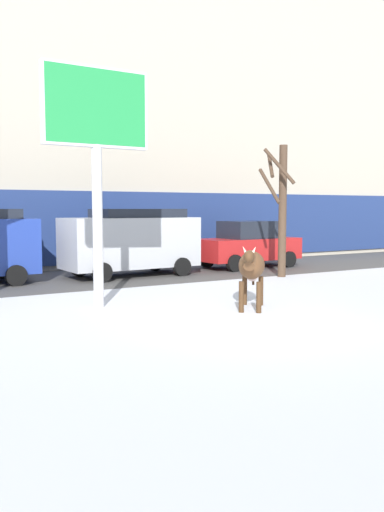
{
  "coord_description": "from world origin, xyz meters",
  "views": [
    {
      "loc": [
        -6.42,
        -8.46,
        2.33
      ],
      "look_at": [
        0.45,
        3.52,
        1.1
      ],
      "focal_mm": 37.45,
      "sensor_mm": 36.0,
      "label": 1
    }
  ],
  "objects_px": {
    "car_silver_van": "(131,240)",
    "pedestrian_near_billboard": "(244,240)",
    "bare_tree_right_lot": "(281,205)",
    "car_red_sedan": "(248,245)",
    "pedestrian_far_left": "(200,242)",
    "billboard": "(96,122)",
    "cow_brown": "(252,267)"
  },
  "relations": [
    {
      "from": "pedestrian_near_billboard",
      "to": "pedestrian_far_left",
      "type": "relative_size",
      "value": 1.0
    },
    {
      "from": "car_red_sedan",
      "to": "bare_tree_right_lot",
      "type": "bearing_deg",
      "value": -104.79
    },
    {
      "from": "cow_brown",
      "to": "pedestrian_far_left",
      "type": "bearing_deg",
      "value": 65.38
    },
    {
      "from": "billboard",
      "to": "car_red_sedan",
      "type": "xyz_separation_m",
      "value": [
        8.11,
        5.25,
        -3.41
      ]
    },
    {
      "from": "pedestrian_near_billboard",
      "to": "pedestrian_far_left",
      "type": "height_order",
      "value": "same"
    },
    {
      "from": "billboard",
      "to": "bare_tree_right_lot",
      "type": "bearing_deg",
      "value": 17.32
    },
    {
      "from": "bare_tree_right_lot",
      "to": "pedestrian_far_left",
      "type": "bearing_deg",
      "value": 86.81
    },
    {
      "from": "cow_brown",
      "to": "billboard",
      "type": "bearing_deg",
      "value": 146.21
    },
    {
      "from": "pedestrian_near_billboard",
      "to": "bare_tree_right_lot",
      "type": "relative_size",
      "value": 0.39
    },
    {
      "from": "pedestrian_far_left",
      "to": "billboard",
      "type": "bearing_deg",
      "value": -133.04
    },
    {
      "from": "car_silver_van",
      "to": "billboard",
      "type": "bearing_deg",
      "value": -120.83
    },
    {
      "from": "car_silver_van",
      "to": "pedestrian_near_billboard",
      "type": "bearing_deg",
      "value": 24.31
    },
    {
      "from": "pedestrian_near_billboard",
      "to": "bare_tree_right_lot",
      "type": "bearing_deg",
      "value": -114.27
    },
    {
      "from": "car_silver_van",
      "to": "pedestrian_near_billboard",
      "type": "distance_m",
      "value": 7.66
    },
    {
      "from": "bare_tree_right_lot",
      "to": "car_red_sedan",
      "type": "bearing_deg",
      "value": 75.21
    },
    {
      "from": "pedestrian_near_billboard",
      "to": "pedestrian_far_left",
      "type": "xyz_separation_m",
      "value": [
        -2.34,
        0.0,
        0.0
      ]
    },
    {
      "from": "pedestrian_far_left",
      "to": "bare_tree_right_lot",
      "type": "relative_size",
      "value": 0.39
    },
    {
      "from": "car_silver_van",
      "to": "pedestrian_near_billboard",
      "type": "xyz_separation_m",
      "value": [
        6.98,
        3.15,
        -0.36
      ]
    },
    {
      "from": "billboard",
      "to": "pedestrian_far_left",
      "type": "xyz_separation_m",
      "value": [
        7.65,
        8.2,
        -3.43
      ]
    },
    {
      "from": "car_silver_van",
      "to": "pedestrian_near_billboard",
      "type": "height_order",
      "value": "car_silver_van"
    },
    {
      "from": "cow_brown",
      "to": "pedestrian_near_billboard",
      "type": "bearing_deg",
      "value": 55.49
    },
    {
      "from": "pedestrian_near_billboard",
      "to": "car_red_sedan",
      "type": "bearing_deg",
      "value": -122.56
    },
    {
      "from": "pedestrian_near_billboard",
      "to": "bare_tree_right_lot",
      "type": "distance_m",
      "value": 6.67
    },
    {
      "from": "car_red_sedan",
      "to": "bare_tree_right_lot",
      "type": "distance_m",
      "value": 3.43
    },
    {
      "from": "car_red_sedan",
      "to": "bare_tree_right_lot",
      "type": "xyz_separation_m",
      "value": [
        -0.78,
        -2.96,
        1.53
      ]
    },
    {
      "from": "car_red_sedan",
      "to": "pedestrian_near_billboard",
      "type": "height_order",
      "value": "car_red_sedan"
    },
    {
      "from": "billboard",
      "to": "pedestrian_near_billboard",
      "type": "height_order",
      "value": "billboard"
    },
    {
      "from": "billboard",
      "to": "car_red_sedan",
      "type": "distance_m",
      "value": 10.24
    },
    {
      "from": "pedestrian_far_left",
      "to": "car_red_sedan",
      "type": "bearing_deg",
      "value": -81.26
    },
    {
      "from": "car_red_sedan",
      "to": "pedestrian_far_left",
      "type": "xyz_separation_m",
      "value": [
        -0.45,
        2.95,
        -0.03
      ]
    },
    {
      "from": "car_silver_van",
      "to": "pedestrian_near_billboard",
      "type": "relative_size",
      "value": 2.72
    },
    {
      "from": "billboard",
      "to": "pedestrian_far_left",
      "type": "height_order",
      "value": "billboard"
    }
  ]
}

